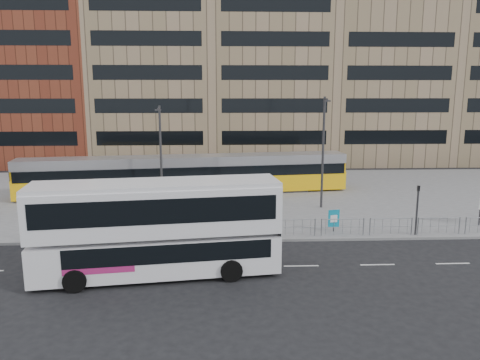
{
  "coord_description": "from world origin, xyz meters",
  "views": [
    {
      "loc": [
        -2.14,
        -26.71,
        8.96
      ],
      "look_at": [
        -0.75,
        6.0,
        2.62
      ],
      "focal_mm": 35.0,
      "sensor_mm": 36.0,
      "label": 1
    }
  ],
  "objects_px": {
    "lamp_post_west": "(161,150)",
    "lamp_post_east": "(323,148)",
    "ad_panel": "(334,219)",
    "traffic_light_east": "(417,204)",
    "traffic_light_west": "(234,202)",
    "double_decker_bus": "(157,226)",
    "tram": "(187,175)",
    "pedestrian": "(239,206)"
  },
  "relations": [
    {
      "from": "tram",
      "to": "lamp_post_east",
      "type": "bearing_deg",
      "value": -34.03
    },
    {
      "from": "ad_panel",
      "to": "lamp_post_west",
      "type": "distance_m",
      "value": 14.66
    },
    {
      "from": "pedestrian",
      "to": "tram",
      "type": "bearing_deg",
      "value": 43.8
    },
    {
      "from": "traffic_light_west",
      "to": "traffic_light_east",
      "type": "distance_m",
      "value": 11.19
    },
    {
      "from": "tram",
      "to": "ad_panel",
      "type": "bearing_deg",
      "value": -56.05
    },
    {
      "from": "pedestrian",
      "to": "lamp_post_west",
      "type": "bearing_deg",
      "value": 67.02
    },
    {
      "from": "tram",
      "to": "double_decker_bus",
      "type": "bearing_deg",
      "value": -97.82
    },
    {
      "from": "traffic_light_east",
      "to": "lamp_post_west",
      "type": "relative_size",
      "value": 0.41
    },
    {
      "from": "double_decker_bus",
      "to": "lamp_post_east",
      "type": "height_order",
      "value": "lamp_post_east"
    },
    {
      "from": "tram",
      "to": "lamp_post_west",
      "type": "height_order",
      "value": "lamp_post_west"
    },
    {
      "from": "pedestrian",
      "to": "ad_panel",
      "type": "bearing_deg",
      "value": -101.29
    },
    {
      "from": "traffic_light_east",
      "to": "lamp_post_west",
      "type": "distance_m",
      "value": 19.05
    },
    {
      "from": "pedestrian",
      "to": "traffic_light_east",
      "type": "distance_m",
      "value": 11.52
    },
    {
      "from": "lamp_post_east",
      "to": "ad_panel",
      "type": "bearing_deg",
      "value": -95.08
    },
    {
      "from": "double_decker_bus",
      "to": "lamp_post_east",
      "type": "xyz_separation_m",
      "value": [
        10.71,
        12.41,
        2.16
      ]
    },
    {
      "from": "traffic_light_west",
      "to": "lamp_post_west",
      "type": "relative_size",
      "value": 0.41
    },
    {
      "from": "ad_panel",
      "to": "traffic_light_west",
      "type": "xyz_separation_m",
      "value": [
        -6.26,
        -0.0,
        1.16
      ]
    },
    {
      "from": "ad_panel",
      "to": "double_decker_bus",
      "type": "bearing_deg",
      "value": -160.44
    },
    {
      "from": "ad_panel",
      "to": "lamp_post_west",
      "type": "relative_size",
      "value": 0.18
    },
    {
      "from": "lamp_post_east",
      "to": "pedestrian",
      "type": "bearing_deg",
      "value": -155.22
    },
    {
      "from": "double_decker_bus",
      "to": "lamp_post_west",
      "type": "distance_m",
      "value": 14.63
    },
    {
      "from": "ad_panel",
      "to": "lamp_post_east",
      "type": "bearing_deg",
      "value": 72.66
    },
    {
      "from": "double_decker_bus",
      "to": "tram",
      "type": "relative_size",
      "value": 0.43
    },
    {
      "from": "traffic_light_west",
      "to": "lamp_post_east",
      "type": "height_order",
      "value": "lamp_post_east"
    },
    {
      "from": "lamp_post_west",
      "to": "lamp_post_east",
      "type": "distance_m",
      "value": 12.45
    },
    {
      "from": "double_decker_bus",
      "to": "lamp_post_west",
      "type": "xyz_separation_m",
      "value": [
        -1.56,
        14.43,
        1.8
      ]
    },
    {
      "from": "lamp_post_west",
      "to": "traffic_light_east",
      "type": "bearing_deg",
      "value": -28.49
    },
    {
      "from": "lamp_post_west",
      "to": "lamp_post_east",
      "type": "relative_size",
      "value": 0.92
    },
    {
      "from": "traffic_light_east",
      "to": "ad_panel",
      "type": "bearing_deg",
      "value": 172.64
    },
    {
      "from": "double_decker_bus",
      "to": "traffic_light_east",
      "type": "relative_size",
      "value": 3.85
    },
    {
      "from": "lamp_post_west",
      "to": "double_decker_bus",
      "type": "bearing_deg",
      "value": -83.81
    },
    {
      "from": "tram",
      "to": "traffic_light_east",
      "type": "height_order",
      "value": "tram"
    },
    {
      "from": "pedestrian",
      "to": "traffic_light_east",
      "type": "relative_size",
      "value": 0.6
    },
    {
      "from": "traffic_light_west",
      "to": "lamp_post_west",
      "type": "height_order",
      "value": "lamp_post_west"
    },
    {
      "from": "tram",
      "to": "lamp_post_east",
      "type": "relative_size",
      "value": 3.35
    },
    {
      "from": "ad_panel",
      "to": "traffic_light_east",
      "type": "xyz_separation_m",
      "value": [
        4.89,
        -0.91,
        1.16
      ]
    },
    {
      "from": "double_decker_bus",
      "to": "ad_panel",
      "type": "height_order",
      "value": "double_decker_bus"
    },
    {
      "from": "lamp_post_east",
      "to": "traffic_light_west",
      "type": "bearing_deg",
      "value": -138.1
    },
    {
      "from": "traffic_light_west",
      "to": "lamp_post_west",
      "type": "distance_m",
      "value": 10.04
    },
    {
      "from": "double_decker_bus",
      "to": "lamp_post_west",
      "type": "bearing_deg",
      "value": 88.78
    },
    {
      "from": "double_decker_bus",
      "to": "lamp_post_west",
      "type": "height_order",
      "value": "lamp_post_west"
    },
    {
      "from": "double_decker_bus",
      "to": "lamp_post_east",
      "type": "relative_size",
      "value": 1.43
    }
  ]
}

